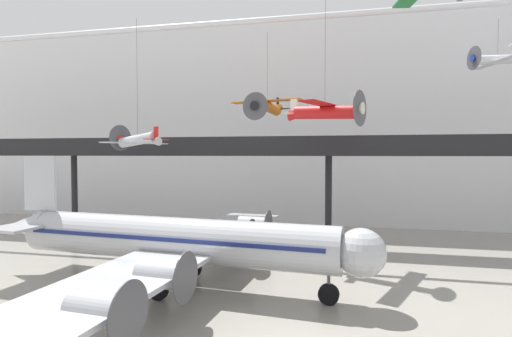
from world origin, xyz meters
TOP-DOWN VIEW (x-y plane):
  - hangar_back_wall at (0.00, 37.57)m, footprint 140.00×3.00m
  - mezzanine_walkway at (0.00, 25.00)m, footprint 110.00×3.20m
  - ceiling_truss_beam at (0.00, 23.64)m, footprint 120.00×0.60m
  - airliner_silver_main at (-10.11, 9.44)m, footprint 28.98×32.93m
  - suspended_plane_white_twin at (16.15, 27.29)m, footprint 5.50×6.55m
  - suspended_plane_silver_racer at (-17.74, 18.64)m, footprint 6.13×7.07m
  - suspended_plane_red_highwing at (-0.05, 18.02)m, footprint 7.03×8.11m
  - suspended_plane_orange_highwing at (-6.56, 26.17)m, footprint 8.01×6.66m

SIDE VIEW (x-z plane):
  - airliner_silver_main at x=-10.11m, z-range -1.28..7.91m
  - mezzanine_walkway at x=0.00m, z-range 3.86..14.98m
  - suspended_plane_silver_racer at x=-17.74m, z-range 4.38..16.92m
  - suspended_plane_red_highwing at x=-0.05m, z-range 7.52..18.30m
  - hangar_back_wall at x=0.00m, z-range 0.00..27.18m
  - suspended_plane_orange_highwing at x=-6.56m, z-range 9.70..19.33m
  - suspended_plane_white_twin at x=16.15m, z-range 16.03..21.02m
  - ceiling_truss_beam at x=0.00m, z-range 22.50..23.10m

